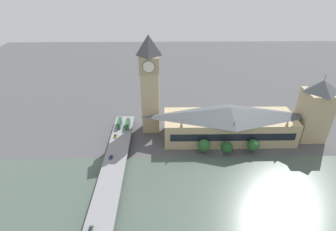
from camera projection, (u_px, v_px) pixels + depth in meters
ground_plane at (221, 152)px, 183.38m from camera, size 600.00×600.00×0.00m
river_water at (233, 192)px, 150.99m from camera, size 62.76×360.00×0.30m
parliament_hall at (229, 123)px, 192.12m from camera, size 29.32×94.63×25.89m
clock_tower at (150, 82)px, 189.13m from camera, size 14.03×14.03×73.95m
victoria_tower at (315, 110)px, 187.87m from camera, size 18.77×18.77×50.14m
road_bridge at (109, 188)px, 147.90m from camera, size 157.52×14.48×5.29m
double_decker_bus_lead at (119, 123)px, 201.61m from camera, size 10.73×2.46×5.02m
double_decker_bus_mid at (128, 124)px, 200.35m from camera, size 10.21×2.65×5.01m
car_northbound_mid at (115, 136)px, 189.94m from camera, size 4.28×1.80×1.35m
car_southbound_lead at (91, 230)px, 122.95m from camera, size 4.34×1.77×1.42m
car_southbound_mid at (111, 157)px, 169.22m from camera, size 3.87×1.89×1.24m
tree_embankment_near at (204, 145)px, 178.62m from camera, size 8.55×8.55×10.99m
tree_embankment_mid at (253, 145)px, 178.66m from camera, size 8.24×8.24×10.89m
tree_embankment_far at (227, 148)px, 178.59m from camera, size 8.05×8.05×9.56m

